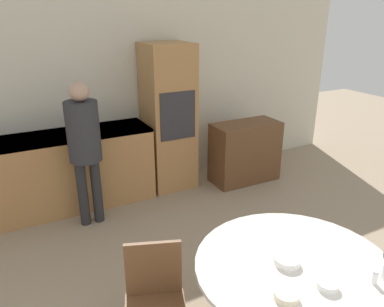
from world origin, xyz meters
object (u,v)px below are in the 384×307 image
object	(u,v)px
bowl_centre	(287,296)
bowl_far	(287,261)
oven_unit	(168,118)
person_standing	(84,140)
dining_table	(292,289)
chair_far_left	(155,298)
bowl_near	(328,285)
sideboard	(245,152)

from	to	relation	value
bowl_centre	bowl_far	world-z (taller)	bowl_far
oven_unit	person_standing	size ratio (longest dim) A/B	1.18
bowl_centre	dining_table	bearing A→B (deg)	39.62
person_standing	oven_unit	bearing A→B (deg)	23.43
chair_far_left	bowl_near	bearing A→B (deg)	-17.55
oven_unit	bowl_near	bearing A→B (deg)	-96.75
oven_unit	sideboard	xyz separation A→B (m)	(0.98, -0.37, -0.53)
chair_far_left	oven_unit	bearing A→B (deg)	83.88
bowl_near	bowl_far	size ratio (longest dim) A/B	0.77
chair_far_left	person_standing	size ratio (longest dim) A/B	0.53
person_standing	bowl_centre	bearing A→B (deg)	-77.83
oven_unit	sideboard	distance (m)	1.18
dining_table	bowl_near	size ratio (longest dim) A/B	10.17
oven_unit	person_standing	bearing A→B (deg)	-156.57
dining_table	bowl_centre	bearing A→B (deg)	-140.38
chair_far_left	bowl_centre	distance (m)	0.87
chair_far_left	bowl_far	size ratio (longest dim) A/B	5.05
bowl_near	bowl_far	distance (m)	0.29
bowl_near	bowl_far	world-z (taller)	bowl_far
person_standing	sideboard	bearing A→B (deg)	3.93
sideboard	person_standing	world-z (taller)	person_standing
dining_table	bowl_far	world-z (taller)	bowl_far
dining_table	bowl_near	bearing A→B (deg)	-86.44
sideboard	bowl_near	size ratio (longest dim) A/B	7.26
sideboard	bowl_near	world-z (taller)	sideboard
oven_unit	person_standing	world-z (taller)	oven_unit
sideboard	dining_table	size ratio (longest dim) A/B	0.71
person_standing	bowl_near	size ratio (longest dim) A/B	12.46
chair_far_left	bowl_far	distance (m)	0.90
bowl_centre	sideboard	bearing A→B (deg)	58.96
oven_unit	dining_table	world-z (taller)	oven_unit
person_standing	bowl_far	world-z (taller)	person_standing
sideboard	chair_far_left	world-z (taller)	chair_far_left
dining_table	person_standing	bearing A→B (deg)	109.12
sideboard	dining_table	distance (m)	2.84
dining_table	bowl_near	world-z (taller)	bowl_near
sideboard	bowl_centre	bearing A→B (deg)	-121.04
dining_table	bowl_centre	xyz separation A→B (m)	(-0.26, -0.22, 0.22)
oven_unit	dining_table	bearing A→B (deg)	-97.66
oven_unit	chair_far_left	xyz separation A→B (m)	(-1.21, -2.46, -0.47)
sideboard	person_standing	distance (m)	2.26
chair_far_left	bowl_near	world-z (taller)	chair_far_left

